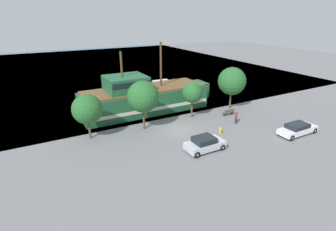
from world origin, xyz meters
name	(u,v)px	position (x,y,z in m)	size (l,w,h in m)	color
ground_plane	(179,130)	(0.00, 0.00, 0.00)	(160.00, 160.00, 0.00)	slate
water_surface	(91,67)	(0.00, 44.00, 0.00)	(80.00, 80.00, 0.00)	#38667F
pirate_ship	(143,97)	(-1.07, 7.98, 1.97)	(18.68, 5.66, 9.30)	#1E5633
moored_boat_dockside	(163,87)	(6.12, 15.71, 0.73)	(6.94, 2.08, 1.92)	navy
parked_car_curb_front	(205,144)	(-0.38, -5.47, 0.72)	(3.97, 1.97, 1.45)	#B7BCC6
parked_car_curb_mid	(297,129)	(11.02, -7.47, 0.67)	(4.86, 1.81, 1.32)	white
fire_hydrant	(220,130)	(3.51, -3.17, 0.41)	(0.42, 0.25, 0.76)	yellow
bench_promenade_east	(229,112)	(8.25, 0.90, 0.43)	(1.61, 0.45, 0.85)	#4C4742
pedestrian_walking_near	(236,117)	(7.15, -1.71, 0.84)	(0.32, 0.32, 1.66)	#232838
tree_row_east	(87,109)	(-9.76, 2.77, 3.37)	(3.22, 3.22, 4.99)	brown
tree_row_mideast	(143,97)	(-3.55, 2.25, 3.99)	(3.65, 3.65, 5.82)	brown
tree_row_midwest	(192,93)	(3.54, 2.78, 3.31)	(2.64, 2.64, 4.65)	brown
tree_row_west	(232,81)	(10.40, 3.14, 3.95)	(3.91, 3.91, 5.91)	brown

